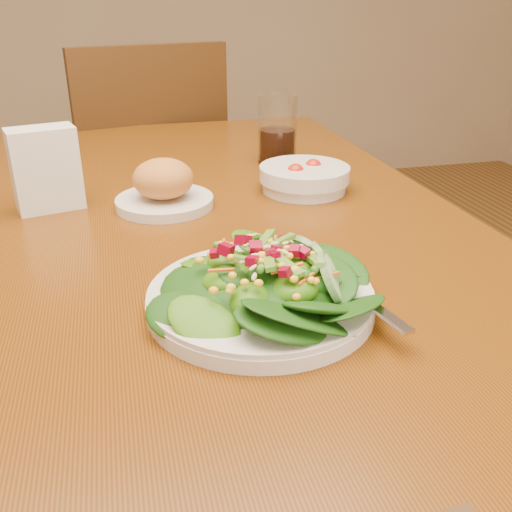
{
  "coord_description": "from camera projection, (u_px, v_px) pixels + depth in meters",
  "views": [
    {
      "loc": [
        -0.08,
        -0.82,
        1.07
      ],
      "look_at": [
        0.06,
        -0.27,
        0.8
      ],
      "focal_mm": 40.0,
      "sensor_mm": 36.0,
      "label": 1
    }
  ],
  "objects": [
    {
      "name": "tomato_bowl",
      "position": [
        304.0,
        178.0,
        0.99
      ],
      "size": [
        0.16,
        0.16,
        0.05
      ],
      "color": "silver",
      "rests_on": "dining_table"
    },
    {
      "name": "chair_far",
      "position": [
        147.0,
        197.0,
        1.73
      ],
      "size": [
        0.52,
        0.53,
        0.95
      ],
      "rotation": [
        0.0,
        0.0,
        3.37
      ],
      "color": "#39240D",
      "rests_on": "ground_plane"
    },
    {
      "name": "drinking_glass",
      "position": [
        277.0,
        134.0,
        1.14
      ],
      "size": [
        0.08,
        0.08,
        0.14
      ],
      "color": "silver",
      "rests_on": "dining_table"
    },
    {
      "name": "bread_plate",
      "position": [
        164.0,
        188.0,
        0.91
      ],
      "size": [
        0.16,
        0.16,
        0.08
      ],
      "color": "silver",
      "rests_on": "dining_table"
    },
    {
      "name": "dining_table",
      "position": [
        180.0,
        278.0,
        0.92
      ],
      "size": [
        0.9,
        1.4,
        0.75
      ],
      "color": "#60360B",
      "rests_on": "ground_plane"
    },
    {
      "name": "napkin_holder",
      "position": [
        45.0,
        167.0,
        0.89
      ],
      "size": [
        0.11,
        0.08,
        0.13
      ],
      "rotation": [
        0.0,
        0.0,
        0.26
      ],
      "color": "white",
      "rests_on": "dining_table"
    },
    {
      "name": "salad_plate",
      "position": [
        268.0,
        285.0,
        0.62
      ],
      "size": [
        0.26,
        0.25,
        0.07
      ],
      "rotation": [
        0.0,
        0.0,
        -0.32
      ],
      "color": "silver",
      "rests_on": "dining_table"
    }
  ]
}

